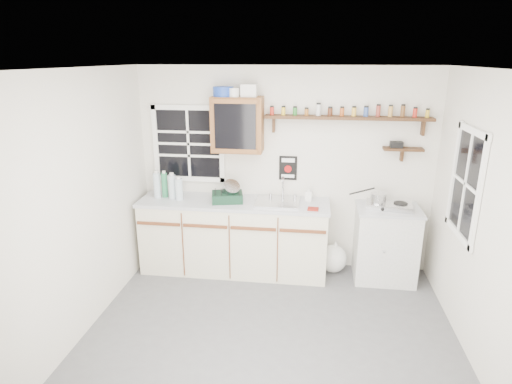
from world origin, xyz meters
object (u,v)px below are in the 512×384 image
upper_cabinet (238,125)px  hotplate (389,206)px  dish_rack (228,194)px  main_cabinet (234,236)px  spice_shelf (348,117)px  right_cabinet (385,243)px

upper_cabinet → hotplate: size_ratio=1.19×
dish_rack → main_cabinet: bearing=11.3°
upper_cabinet → spice_shelf: bearing=3.1°
spice_shelf → dish_rack: size_ratio=4.60×
main_cabinet → dish_rack: (-0.06, -0.03, 0.55)m
dish_rack → spice_shelf: bearing=-2.7°
right_cabinet → upper_cabinet: bearing=176.2°
right_cabinet → upper_cabinet: upper_cabinet is taller
main_cabinet → dish_rack: size_ratio=5.56×
right_cabinet → upper_cabinet: size_ratio=1.40×
right_cabinet → hotplate: size_ratio=1.66×
right_cabinet → spice_shelf: 1.58m
dish_rack → hotplate: size_ratio=0.76×
main_cabinet → upper_cabinet: upper_cabinet is taller
right_cabinet → upper_cabinet: 2.26m
upper_cabinet → main_cabinet: bearing=-103.7°
right_cabinet → dish_rack: size_ratio=2.19×
main_cabinet → hotplate: bearing=0.2°
right_cabinet → hotplate: 0.49m
spice_shelf → dish_rack: 1.67m
dish_rack → hotplate: (1.89, 0.03, -0.06)m
main_cabinet → upper_cabinet: 1.37m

